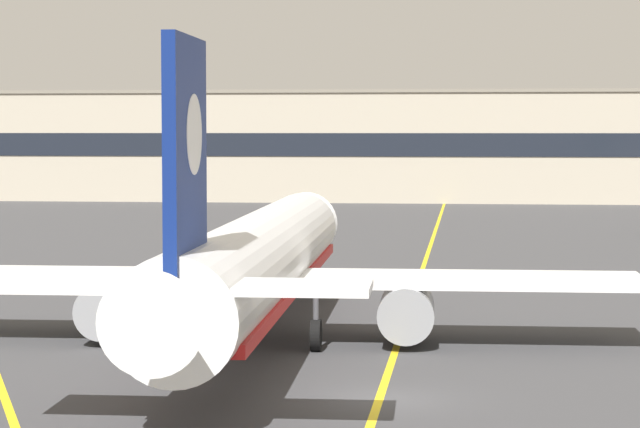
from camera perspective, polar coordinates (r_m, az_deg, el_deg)
The scene contains 5 objects.
ground_plane at distance 43.15m, azimuth 2.90°, elevation -8.17°, with size 400.00×400.00×0.00m, color #3D3D3F.
taxiway_centreline at distance 72.73m, azimuth 4.27°, elevation -3.29°, with size 0.30×180.00×0.01m, color yellow.
airliner_foreground at distance 53.87m, azimuth -2.76°, elevation -2.16°, with size 32.09×41.46×11.65m.
safety_cone_by_nose_gear at distance 70.62m, azimuth -0.12°, elevation -3.29°, with size 0.44×0.44×0.55m.
terminal_building at distance 161.31m, azimuth 5.64°, elevation 3.01°, with size 153.88×12.40×13.75m.
Camera 1 is at (2.40, -42.15, 8.91)m, focal length 72.47 mm.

